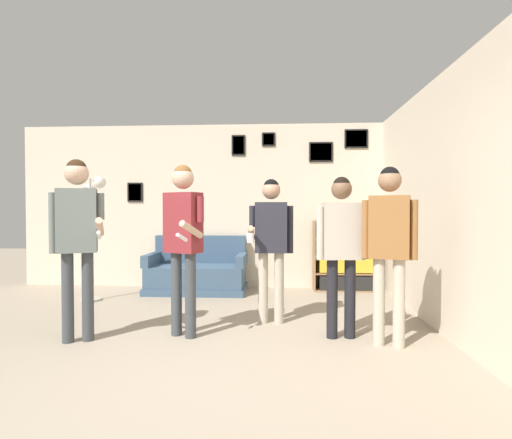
# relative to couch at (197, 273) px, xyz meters

# --- Properties ---
(ground_plane) EXTENTS (20.00, 20.00, 0.00)m
(ground_plane) POSITION_rel_couch_xyz_m (0.56, -3.40, -0.29)
(ground_plane) COLOR gray
(wall_back) EXTENTS (7.21, 0.08, 2.70)m
(wall_back) POSITION_rel_couch_xyz_m (0.56, 0.42, 1.07)
(wall_back) COLOR beige
(wall_back) RESTS_ON ground_plane
(wall_right) EXTENTS (0.06, 6.19, 2.70)m
(wall_right) POSITION_rel_couch_xyz_m (2.99, -1.51, 1.06)
(wall_right) COLOR beige
(wall_right) RESTS_ON ground_plane
(couch) EXTENTS (1.54, 0.80, 0.86)m
(couch) POSITION_rel_couch_xyz_m (0.00, 0.00, 0.00)
(couch) COLOR #3D5670
(couch) RESTS_ON ground_plane
(bookshelf) EXTENTS (1.01, 0.30, 1.11)m
(bookshelf) POSITION_rel_couch_xyz_m (2.34, 0.20, 0.27)
(bookshelf) COLOR olive
(bookshelf) RESTS_ON ground_plane
(floor_lamp) EXTENTS (0.38, 0.42, 1.76)m
(floor_lamp) POSITION_rel_couch_xyz_m (-1.37, -0.72, 1.04)
(floor_lamp) COLOR #ADA89E
(floor_lamp) RESTS_ON ground_plane
(person_player_foreground_left) EXTENTS (0.58, 0.42, 1.77)m
(person_player_foreground_left) POSITION_rel_couch_xyz_m (-0.67, -2.45, 0.81)
(person_player_foreground_left) COLOR #3D4247
(person_player_foreground_left) RESTS_ON ground_plane
(person_player_foreground_center) EXTENTS (0.46, 0.59, 1.74)m
(person_player_foreground_center) POSITION_rel_couch_xyz_m (0.32, -2.23, 0.79)
(person_player_foreground_center) COLOR #3D4247
(person_player_foreground_center) RESTS_ON ground_plane
(person_watcher_holding_cup) EXTENTS (0.50, 0.41, 1.63)m
(person_watcher_holding_cup) POSITION_rel_couch_xyz_m (1.20, -1.69, 0.71)
(person_watcher_holding_cup) COLOR #B7AD99
(person_watcher_holding_cup) RESTS_ON ground_plane
(person_spectator_near_bookshelf) EXTENTS (0.50, 0.23, 1.61)m
(person_spectator_near_bookshelf) POSITION_rel_couch_xyz_m (1.91, -2.18, 0.70)
(person_spectator_near_bookshelf) COLOR black
(person_spectator_near_bookshelf) RESTS_ON ground_plane
(person_spectator_far_right) EXTENTS (0.48, 0.31, 1.69)m
(person_spectator_far_right) POSITION_rel_couch_xyz_m (2.32, -2.40, 0.75)
(person_spectator_far_right) COLOR #B7AD99
(person_spectator_far_right) RESTS_ON ground_plane
(drinking_cup) EXTENTS (0.08, 0.08, 0.10)m
(drinking_cup) POSITION_rel_couch_xyz_m (2.46, 0.20, 0.87)
(drinking_cup) COLOR red
(drinking_cup) RESTS_ON bookshelf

